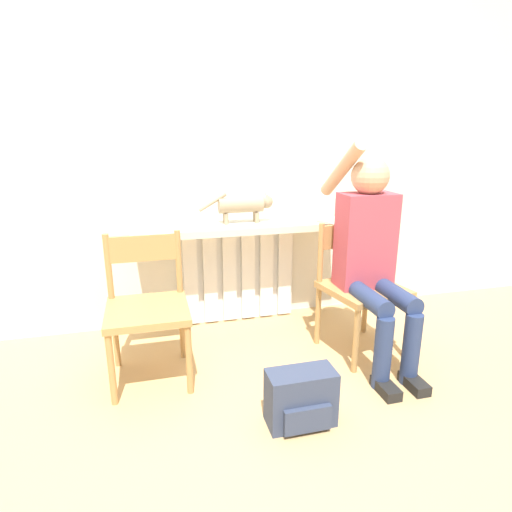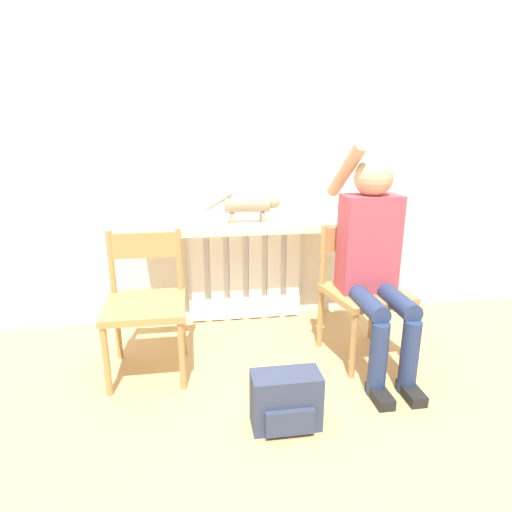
% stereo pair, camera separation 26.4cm
% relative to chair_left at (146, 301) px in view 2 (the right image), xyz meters
% --- Properties ---
extents(ground_plane, '(12.00, 12.00, 0.00)m').
position_rel_chair_left_xyz_m(ground_plane, '(0.67, -0.50, -0.45)').
color(ground_plane, tan).
extents(wall_with_window, '(7.00, 0.06, 2.70)m').
position_rel_chair_left_xyz_m(wall_with_window, '(0.67, 0.73, 0.90)').
color(wall_with_window, silver).
rests_on(wall_with_window, ground_plane).
extents(radiator, '(0.86, 0.08, 0.73)m').
position_rel_chair_left_xyz_m(radiator, '(0.67, 0.65, -0.08)').
color(radiator, white).
rests_on(radiator, ground_plane).
extents(windowsill, '(1.50, 0.33, 0.05)m').
position_rel_chair_left_xyz_m(windowsill, '(0.67, 0.53, 0.30)').
color(windowsill, beige).
rests_on(windowsill, radiator).
extents(window_glass, '(1.44, 0.01, 1.40)m').
position_rel_chair_left_xyz_m(window_glass, '(0.67, 0.70, 1.03)').
color(window_glass, white).
rests_on(window_glass, windowsill).
extents(chair_left, '(0.45, 0.45, 0.84)m').
position_rel_chair_left_xyz_m(chair_left, '(0.00, 0.00, 0.00)').
color(chair_left, '#B2844C').
rests_on(chair_left, ground_plane).
extents(chair_right, '(0.53, 0.53, 0.84)m').
position_rel_chair_left_xyz_m(chair_right, '(1.33, -0.00, 0.00)').
color(chair_right, '#B2844C').
rests_on(chair_right, ground_plane).
extents(person, '(0.36, 0.99, 1.36)m').
position_rel_chair_left_xyz_m(person, '(1.34, -0.10, 0.26)').
color(person, navy).
rests_on(person, ground_plane).
extents(cat, '(0.53, 0.11, 0.22)m').
position_rel_chair_left_xyz_m(cat, '(0.71, 0.55, 0.46)').
color(cat, '#9E896B').
rests_on(cat, windowsill).
extents(backpack, '(0.34, 0.20, 0.28)m').
position_rel_chair_left_xyz_m(backpack, '(0.71, -0.64, -0.31)').
color(backpack, '#333D56').
rests_on(backpack, ground_plane).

